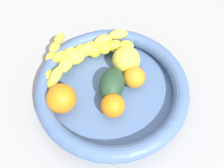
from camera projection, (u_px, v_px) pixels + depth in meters
kitchen_counter at (112, 98)px, 63.84cm from camera, size 120.00×120.00×3.00cm
fruit_bowl at (112, 89)px, 60.14cm from camera, size 36.12×36.12×5.66cm
banana_draped_left at (93, 50)px, 64.32cm from camera, size 7.68×21.18×5.03cm
banana_draped_right at (53, 66)px, 61.65cm from camera, size 19.55×9.11×4.85cm
banana_arching_top at (85, 53)px, 63.52cm from camera, size 11.23×23.69×4.84cm
orange_front at (113, 106)px, 55.63cm from camera, size 5.46×5.46×5.46cm
orange_mid_left at (61, 99)px, 55.88cm from camera, size 6.71×6.71×6.71cm
orange_mid_right at (134, 76)px, 60.02cm from camera, size 5.32×5.32×5.32cm
avocado_dark at (112, 85)px, 58.43cm from camera, size 10.27×9.66×5.87cm
apple_yellow at (126, 60)px, 61.76cm from camera, size 6.85×6.85×6.85cm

